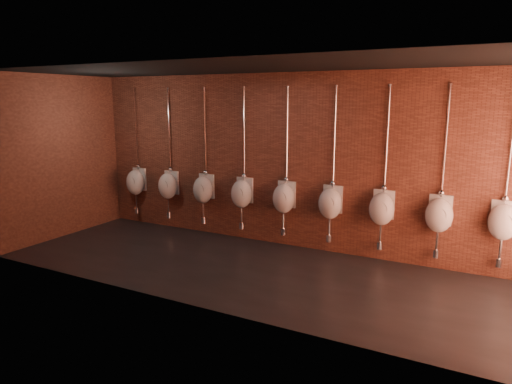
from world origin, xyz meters
TOP-DOWN VIEW (x-y plane):
  - ground at (0.00, 0.00)m, footprint 8.50×8.50m
  - room_shell at (0.00, 0.00)m, footprint 8.54×3.04m
  - urinal_0 at (-3.57, 1.35)m, footprint 0.43×0.38m
  - urinal_1 at (-2.68, 1.35)m, footprint 0.43×0.38m
  - urinal_2 at (-1.78, 1.35)m, footprint 0.43×0.38m
  - urinal_3 at (-0.89, 1.35)m, footprint 0.43×0.38m
  - urinal_4 at (0.00, 1.35)m, footprint 0.43×0.38m
  - urinal_5 at (0.90, 1.35)m, footprint 0.43×0.38m
  - urinal_6 at (1.79, 1.35)m, footprint 0.43×0.38m
  - urinal_7 at (2.68, 1.35)m, footprint 0.43×0.38m
  - urinal_8 at (3.58, 1.35)m, footprint 0.43×0.38m

SIDE VIEW (x-z plane):
  - ground at x=0.00m, z-range 0.00..0.00m
  - urinal_0 at x=-3.57m, z-range -0.42..2.31m
  - urinal_1 at x=-2.68m, z-range -0.42..2.31m
  - urinal_2 at x=-1.78m, z-range -0.42..2.31m
  - urinal_3 at x=-0.89m, z-range -0.42..2.31m
  - urinal_4 at x=0.00m, z-range -0.42..2.31m
  - urinal_5 at x=0.90m, z-range -0.42..2.31m
  - urinal_6 at x=1.79m, z-range -0.42..2.31m
  - urinal_7 at x=2.68m, z-range -0.42..2.31m
  - urinal_8 at x=3.58m, z-range -0.42..2.31m
  - room_shell at x=0.00m, z-range 0.40..3.62m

